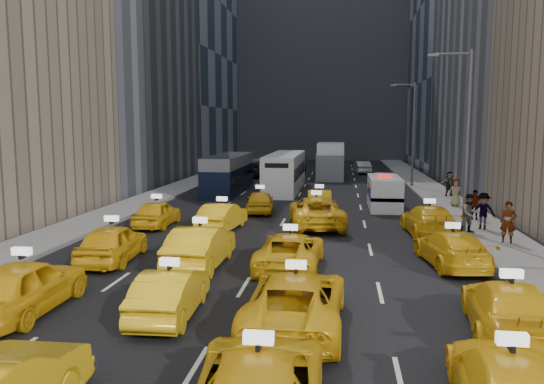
% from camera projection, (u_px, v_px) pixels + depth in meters
% --- Properties ---
extents(ground, '(160.00, 160.00, 0.00)m').
position_uv_depth(ground, '(232.00, 307.00, 15.85)').
color(ground, black).
rests_on(ground, ground).
extents(sidewalk_west, '(3.00, 90.00, 0.15)m').
position_uv_depth(sidewalk_west, '(166.00, 193.00, 41.78)').
color(sidewalk_west, gray).
rests_on(sidewalk_west, ground).
extents(sidewalk_east, '(3.00, 90.00, 0.15)m').
position_uv_depth(sidewalk_east, '(441.00, 198.00, 39.07)').
color(sidewalk_east, gray).
rests_on(sidewalk_east, ground).
extents(curb_west, '(0.15, 90.00, 0.18)m').
position_uv_depth(curb_west, '(184.00, 193.00, 41.59)').
color(curb_west, slate).
rests_on(curb_west, ground).
extents(curb_east, '(0.15, 90.00, 0.18)m').
position_uv_depth(curb_east, '(420.00, 197.00, 39.26)').
color(curb_east, slate).
rests_on(curb_east, ground).
extents(building_west_far, '(16.00, 22.00, 42.00)m').
position_uv_depth(building_west_far, '(161.00, 4.00, 68.94)').
color(building_west_far, '#2D3847').
rests_on(building_west_far, ground).
extents(building_backdrop, '(30.00, 12.00, 40.00)m').
position_uv_depth(building_backdrop, '(323.00, 32.00, 84.13)').
color(building_backdrop, slate).
rests_on(building_backdrop, ground).
extents(streetlight_near, '(2.15, 0.22, 9.00)m').
position_uv_depth(streetlight_near, '(466.00, 135.00, 25.84)').
color(streetlight_near, '#595B60').
rests_on(streetlight_near, ground).
extents(streetlight_far, '(2.15, 0.22, 9.00)m').
position_uv_depth(streetlight_far, '(412.00, 130.00, 45.51)').
color(streetlight_far, '#595B60').
rests_on(streetlight_far, ground).
extents(taxi_4, '(1.95, 4.77, 1.62)m').
position_uv_depth(taxi_4, '(24.00, 286.00, 15.21)').
color(taxi_4, yellow).
rests_on(taxi_4, ground).
extents(taxi_5, '(1.63, 4.20, 1.36)m').
position_uv_depth(taxi_5, '(170.00, 293.00, 15.04)').
color(taxi_5, yellow).
rests_on(taxi_5, ground).
extents(taxi_6, '(2.62, 5.48, 1.51)m').
position_uv_depth(taxi_6, '(296.00, 300.00, 14.19)').
color(taxi_6, yellow).
rests_on(taxi_6, ground).
extents(taxi_7, '(2.57, 5.14, 1.43)m').
position_uv_depth(taxi_7, '(509.00, 309.00, 13.60)').
color(taxi_7, yellow).
rests_on(taxi_7, ground).
extents(taxi_8, '(2.14, 4.61, 1.53)m').
position_uv_depth(taxi_8, '(112.00, 243.00, 20.99)').
color(taxi_8, yellow).
rests_on(taxi_8, ground).
extents(taxi_9, '(1.76, 4.87, 1.60)m').
position_uv_depth(taxi_9, '(201.00, 246.00, 20.26)').
color(taxi_9, yellow).
rests_on(taxi_9, ground).
extents(taxi_10, '(2.43, 4.99, 1.37)m').
position_uv_depth(taxi_10, '(290.00, 251.00, 20.02)').
color(taxi_10, yellow).
rests_on(taxi_10, ground).
extents(taxi_11, '(2.55, 4.96, 1.38)m').
position_uv_depth(taxi_11, '(452.00, 249.00, 20.35)').
color(taxi_11, yellow).
rests_on(taxi_11, ground).
extents(taxi_12, '(1.72, 4.17, 1.41)m').
position_uv_depth(taxi_12, '(157.00, 213.00, 28.30)').
color(taxi_12, yellow).
rests_on(taxi_12, ground).
extents(taxi_13, '(1.95, 4.43, 1.42)m').
position_uv_depth(taxi_13, '(222.00, 217.00, 27.31)').
color(taxi_13, yellow).
rests_on(taxi_13, ground).
extents(taxi_14, '(3.44, 6.15, 1.62)m').
position_uv_depth(taxi_14, '(316.00, 212.00, 28.16)').
color(taxi_14, yellow).
rests_on(taxi_14, ground).
extents(taxi_15, '(2.41, 5.28, 1.50)m').
position_uv_depth(taxi_15, '(429.00, 220.00, 25.98)').
color(taxi_15, yellow).
rests_on(taxi_15, ground).
extents(taxi_16, '(2.09, 4.24, 1.39)m').
position_uv_depth(taxi_16, '(260.00, 201.00, 32.75)').
color(taxi_16, yellow).
rests_on(taxi_16, ground).
extents(taxi_17, '(1.67, 4.18, 1.35)m').
position_uv_depth(taxi_17, '(319.00, 200.00, 33.42)').
color(taxi_17, yellow).
rests_on(taxi_17, ground).
extents(nypd_van, '(2.16, 5.19, 2.20)m').
position_uv_depth(nypd_van, '(384.00, 193.00, 34.42)').
color(nypd_van, silver).
rests_on(nypd_van, ground).
extents(double_decker, '(3.14, 10.30, 2.95)m').
position_uv_depth(double_decker, '(229.00, 174.00, 42.52)').
color(double_decker, black).
rests_on(double_decker, ground).
extents(city_bus, '(3.86, 11.99, 3.04)m').
position_uv_depth(city_bus, '(285.00, 172.00, 43.82)').
color(city_bus, white).
rests_on(city_bus, ground).
extents(box_truck, '(2.98, 7.86, 3.55)m').
position_uv_depth(box_truck, '(331.00, 161.00, 53.50)').
color(box_truck, white).
rests_on(box_truck, ground).
extents(misc_car_0, '(1.77, 4.63, 1.51)m').
position_uv_depth(misc_car_0, '(383.00, 182.00, 43.69)').
color(misc_car_0, '#A0A2A7').
rests_on(misc_car_0, ground).
extents(misc_car_1, '(2.66, 5.20, 1.40)m').
position_uv_depth(misc_car_1, '(256.00, 170.00, 55.02)').
color(misc_car_1, black).
rests_on(misc_car_1, ground).
extents(misc_car_2, '(2.78, 5.57, 1.55)m').
position_uv_depth(misc_car_2, '(326.00, 166.00, 59.59)').
color(misc_car_2, slate).
rests_on(misc_car_2, ground).
extents(misc_car_3, '(1.85, 4.31, 1.45)m').
position_uv_depth(misc_car_3, '(298.00, 166.00, 60.00)').
color(misc_car_3, black).
rests_on(misc_car_3, ground).
extents(misc_car_4, '(1.98, 4.38, 1.40)m').
position_uv_depth(misc_car_4, '(362.00, 167.00, 58.88)').
color(misc_car_4, '#A5A8AC').
rests_on(misc_car_4, ground).
extents(pedestrian_0, '(0.80, 0.66, 1.87)m').
position_uv_depth(pedestrian_0, '(508.00, 222.00, 23.68)').
color(pedestrian_0, gray).
rests_on(pedestrian_0, sidewalk_east).
extents(pedestrian_1, '(1.04, 0.76, 1.92)m').
position_uv_depth(pedestrian_1, '(470.00, 213.00, 25.87)').
color(pedestrian_1, gray).
rests_on(pedestrian_1, sidewalk_east).
extents(pedestrian_2, '(1.31, 0.91, 1.87)m').
position_uv_depth(pedestrian_2, '(483.00, 211.00, 26.76)').
color(pedestrian_2, gray).
rests_on(pedestrian_2, sidewalk_east).
extents(pedestrian_3, '(1.02, 0.56, 1.67)m').
position_uv_depth(pedestrian_3, '(474.00, 205.00, 29.58)').
color(pedestrian_3, gray).
rests_on(pedestrian_3, sidewalk_east).
extents(pedestrian_4, '(0.94, 0.62, 1.79)m').
position_uv_depth(pedestrian_4, '(456.00, 192.00, 34.35)').
color(pedestrian_4, gray).
rests_on(pedestrian_4, sidewalk_east).
extents(pedestrian_5, '(1.76, 0.97, 1.83)m').
position_uv_depth(pedestrian_5, '(450.00, 184.00, 39.21)').
color(pedestrian_5, gray).
rests_on(pedestrian_5, sidewalk_east).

